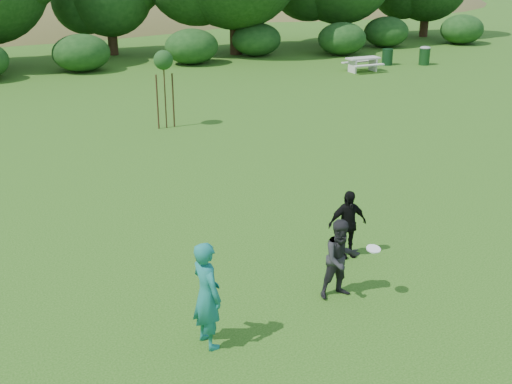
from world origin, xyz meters
TOP-DOWN VIEW (x-y plane):
  - ground at (0.00, 0.00)m, footprint 120.00×120.00m
  - player_teal at (-2.52, -0.60)m, footprint 0.56×0.76m
  - player_grey at (0.34, -0.14)m, footprint 0.79×0.63m
  - player_black at (1.36, 1.27)m, footprint 0.91×0.44m
  - trash_can_near at (16.31, 20.90)m, footprint 0.60×0.60m
  - frisbee at (0.83, -0.46)m, footprint 0.27×0.27m
  - sapling at (0.93, 13.07)m, footprint 0.70×0.70m
  - picnic_table at (13.87, 19.68)m, footprint 1.80×1.48m
  - trash_can_lidded at (18.24, 20.06)m, footprint 0.60×0.60m
  - hillside at (-0.56, 68.45)m, footprint 150.00×72.00m

SIDE VIEW (x-z plane):
  - hillside at x=-0.56m, z-range -37.97..14.03m
  - ground at x=0.00m, z-range 0.00..0.00m
  - trash_can_near at x=16.31m, z-range 0.00..0.90m
  - picnic_table at x=13.87m, z-range 0.14..0.90m
  - trash_can_lidded at x=18.24m, z-range 0.02..1.07m
  - player_black at x=1.36m, z-range 0.00..1.51m
  - player_grey at x=0.34m, z-range 0.00..1.58m
  - player_teal at x=-2.52m, z-range 0.00..1.89m
  - frisbee at x=0.83m, z-range 1.01..1.08m
  - sapling at x=0.93m, z-range 0.99..3.84m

